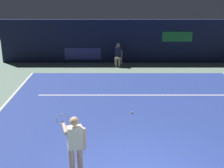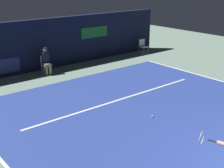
{
  "view_description": "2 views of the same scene",
  "coord_description": "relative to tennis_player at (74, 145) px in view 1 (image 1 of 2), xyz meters",
  "views": [
    {
      "loc": [
        -0.87,
        -6.36,
        4.69
      ],
      "look_at": [
        -0.83,
        5.37,
        0.75
      ],
      "focal_mm": 48.75,
      "sensor_mm": 36.0,
      "label": 1
    },
    {
      "loc": [
        -7.44,
        -2.63,
        4.66
      ],
      "look_at": [
        -0.74,
        5.56,
        0.97
      ],
      "focal_mm": 50.13,
      "sensor_mm": 36.0,
      "label": 2
    }
  ],
  "objects": [
    {
      "name": "ground_plane",
      "position": [
        1.76,
        4.14,
        -0.99
      ],
      "size": [
        30.76,
        30.76,
        0.0
      ],
      "primitive_type": "plane",
      "color": "slate"
    },
    {
      "name": "tennis_player",
      "position": [
        0.0,
        0.0,
        0.0
      ],
      "size": [
        0.82,
        0.92,
        1.73
      ],
      "color": "#DBAD89",
      "rests_on": "ground"
    },
    {
      "name": "court_surface",
      "position": [
        1.76,
        4.14,
        -0.98
      ],
      "size": [
        10.48,
        10.43,
        0.01
      ],
      "primitive_type": "cube",
      "color": "navy",
      "rests_on": "ground"
    },
    {
      "name": "back_wall",
      "position": [
        1.76,
        11.84,
        0.31
      ],
      "size": [
        15.16,
        0.33,
        2.6
      ],
      "color": "#141933",
      "rests_on": "ground"
    },
    {
      "name": "line_service",
      "position": [
        1.76,
        5.96,
        -0.97
      ],
      "size": [
        8.17,
        0.1,
        0.01
      ],
      "primitive_type": "cube",
      "color": "white",
      "rests_on": "court_surface"
    },
    {
      "name": "tennis_ball",
      "position": [
        1.64,
        4.02,
        -0.94
      ],
      "size": [
        0.07,
        0.07,
        0.07
      ],
      "primitive_type": "sphere",
      "color": "#CCE033",
      "rests_on": "court_surface"
    },
    {
      "name": "line_judge_on_chair",
      "position": [
        1.25,
        10.9,
        -0.3
      ],
      "size": [
        0.49,
        0.57,
        1.32
      ],
      "color": "white",
      "rests_on": "ground"
    }
  ]
}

